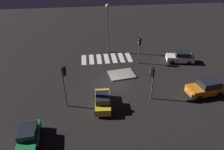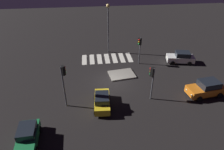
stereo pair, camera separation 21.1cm
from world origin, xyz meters
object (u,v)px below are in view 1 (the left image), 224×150
Objects in this scene: car_yellow at (103,101)px; traffic_light_north at (64,77)px; car_green at (29,137)px; street_lamp at (107,21)px; car_white at (180,57)px; car_orange at (206,88)px; traffic_light_south at (139,45)px; traffic_light_west at (152,76)px; traffic_island at (122,74)px.

traffic_light_north reaches higher than car_yellow.
car_green is at bearing -159.18° from traffic_light_north.
street_lamp is (-8.62, -17.07, 4.40)m from car_green.
car_white is 17.79m from traffic_light_north.
car_white is at bearing -99.92° from car_orange.
street_lamp is (-5.68, -12.50, 1.57)m from traffic_light_north.
traffic_light_south is at bearing 8.02° from car_white.
traffic_light_west reaches higher than car_green.
car_orange is (-8.74, 5.31, 0.81)m from traffic_island.
traffic_light_north is at bearing 37.11° from car_white.
car_orange reaches higher than car_white.
car_orange is 15.67m from traffic_light_north.
traffic_light_south is at bearing -61.25° from car_orange.
car_white reaches higher than traffic_island.
traffic_light_north is 13.82m from street_lamp.
car_green is at bearing 66.49° from traffic_light_west.
car_green is 0.94× the size of traffic_light_south.
street_lamp is at bearing -14.31° from car_white.
traffic_island is at bearing 0.05° from traffic_light_south.
street_lamp reaches higher than traffic_light_north.
traffic_light_west is (-2.28, 5.18, 2.88)m from traffic_island.
traffic_light_north is at bearing 38.20° from traffic_island.
car_yellow is 0.92× the size of car_white.
car_green is (18.37, 4.53, -0.12)m from car_orange.
traffic_light_north reaches higher than traffic_light_west.
car_orange is 10.20m from traffic_light_south.
car_yellow is at bearing 53.39° from traffic_light_west.
traffic_light_west reaches higher than traffic_island.
traffic_light_south reaches higher than car_orange.
car_white is 1.03× the size of traffic_light_south.
traffic_light_south is (6.23, -0.34, 2.19)m from car_white.
traffic_island is 0.92× the size of traffic_light_west.
traffic_light_west is at bearing 59.25° from car_white.
car_yellow is 5.82m from traffic_light_west.
car_orange is 1.07× the size of car_white.
traffic_island is 0.75× the size of traffic_light_north.
street_lamp reaches higher than car_orange.
traffic_island is 0.90× the size of traffic_light_south.
car_white is at bearing 154.55° from street_lamp.
car_orange is 1.10× the size of traffic_light_south.
car_orange is at bearing -136.09° from traffic_light_west.
traffic_light_west is (-8.98, -0.10, -0.65)m from traffic_light_north.
traffic_light_north is 12.51m from traffic_light_south.
traffic_light_north is 1.22× the size of traffic_light_west.
car_yellow is 0.96× the size of traffic_light_west.
car_white is 0.85× the size of traffic_light_north.
street_lamp is (10.11, -4.81, 4.35)m from car_white.
traffic_light_south is (-12.50, -12.60, 2.24)m from car_green.
traffic_island is 9.44m from car_white.
car_green is (18.73, 12.26, -0.05)m from car_white.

